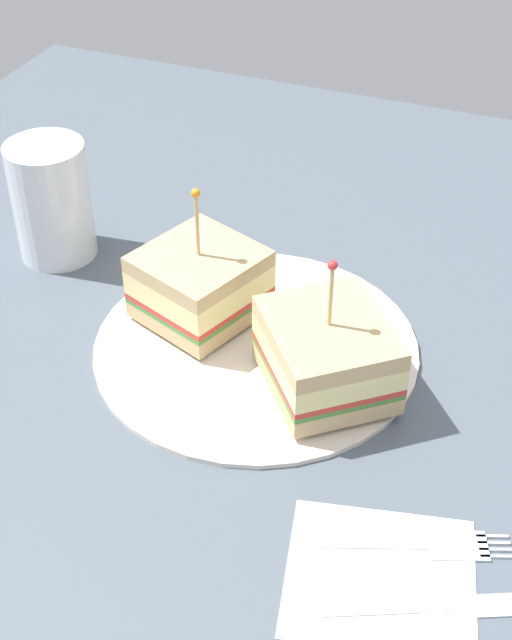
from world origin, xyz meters
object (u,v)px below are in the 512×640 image
sandwich_half_front (327,354)px  plate (256,345)px  fork (438,545)px  drink_glass (53,207)px  knife (446,607)px  napkin (380,577)px  sandwich_half_back (200,283)px

sandwich_half_front → plate: bearing=158.4°
sandwich_half_front → fork: 15.53cm
sandwich_half_front → drink_glass: size_ratio=1.19×
drink_glass → knife: size_ratio=0.87×
fork → knife: size_ratio=0.94×
plate → napkin: plate is taller
plate → fork: (17.15, -13.22, -0.23)cm
napkin → fork: fork is taller
sandwich_half_back → drink_glass: 16.17cm
sandwich_half_front → sandwich_half_back: sandwich_half_back is taller
sandwich_half_back → napkin: bearing=-42.8°
plate → knife: bearing=-43.0°
plate → fork: size_ratio=2.22×
plate → napkin: size_ratio=2.24×
plate → sandwich_half_back: sandwich_half_back is taller
napkin → plate: bearing=131.1°
drink_glass → fork: 42.87cm
drink_glass → sandwich_half_back: bearing=-14.8°
sandwich_half_back → sandwich_half_front: bearing=-20.0°
drink_glass → plate: bearing=-15.6°
sandwich_half_back → drink_glass: bearing=165.2°
knife → fork: bearing=109.0°
knife → sandwich_half_front: bearing=129.5°
plate → sandwich_half_front: bearing=-21.6°
sandwich_half_front → napkin: sandwich_half_front is taller
sandwich_half_back → knife: size_ratio=0.94×
fork → plate: bearing=142.4°
sandwich_half_front → knife: size_ratio=1.04×
plate → napkin: 22.09cm
plate → drink_glass: drink_glass is taller
sandwich_half_back → fork: 27.26cm
sandwich_half_front → napkin: bearing=-60.1°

